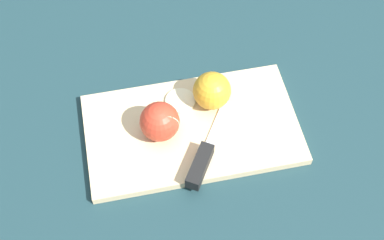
% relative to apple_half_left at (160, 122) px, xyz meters
% --- Properties ---
extents(ground_plane, '(4.00, 4.00, 0.00)m').
position_rel_apple_half_left_xyz_m(ground_plane, '(0.05, -0.01, -0.05)').
color(ground_plane, '#193338').
extents(cutting_board, '(0.38, 0.26, 0.01)m').
position_rel_apple_half_left_xyz_m(cutting_board, '(0.05, -0.01, -0.04)').
color(cutting_board, '#D1B789').
rests_on(cutting_board, ground_plane).
extents(apple_half_left, '(0.07, 0.07, 0.07)m').
position_rel_apple_half_left_xyz_m(apple_half_left, '(0.00, 0.00, 0.00)').
color(apple_half_left, red).
rests_on(apple_half_left, cutting_board).
extents(apple_half_right, '(0.06, 0.06, 0.06)m').
position_rel_apple_half_left_xyz_m(apple_half_right, '(0.10, 0.03, -0.00)').
color(apple_half_right, gold).
rests_on(apple_half_right, cutting_board).
extents(knife, '(0.13, 0.15, 0.02)m').
position_rel_apple_half_left_xyz_m(knife, '(0.04, -0.08, -0.02)').
color(knife, silver).
rests_on(knife, cutting_board).
extents(apple_slice, '(0.05, 0.05, 0.00)m').
position_rel_apple_half_left_xyz_m(apple_slice, '(0.06, 0.05, -0.03)').
color(apple_slice, beige).
rests_on(apple_slice, cutting_board).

